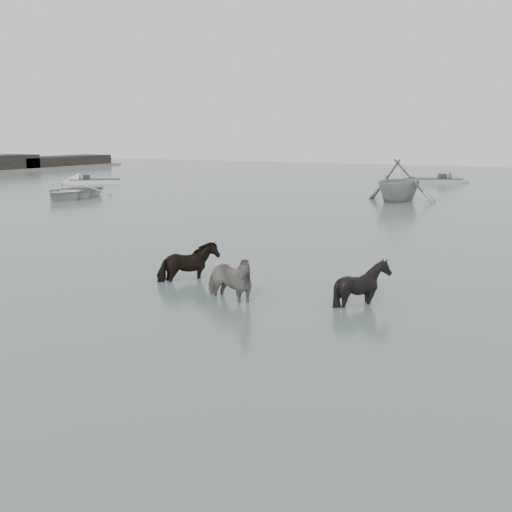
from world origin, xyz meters
The scene contains 8 objects.
ground centered at (0.00, 0.00, 0.00)m, with size 140.00×140.00×0.00m, color #52615E.
pony_pinto centered at (-0.44, 0.57, 0.76)m, with size 0.82×1.80×1.52m, color black.
pony_dark centered at (-2.49, 1.92, 0.72)m, with size 1.43×1.22×1.44m, color black.
pony_black centered at (2.63, 1.77, 0.71)m, with size 1.15×1.29×1.42m, color black.
rowboat_lead centered at (-21.79, 17.65, 0.55)m, with size 3.78×5.30×1.10m, color silver.
rowboat_trail centered at (-3.06, 25.65, 1.34)m, with size 4.39×5.08×2.68m, color #999B99.
skiff_outer centered at (-28.69, 27.52, 0.38)m, with size 5.50×1.60×0.75m, color silver, non-canonical shape.
skiff_far centered at (-4.46, 41.18, 0.38)m, with size 6.20×1.60×0.75m, color gray, non-canonical shape.
Camera 1 is at (7.38, -12.78, 4.10)m, focal length 45.00 mm.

